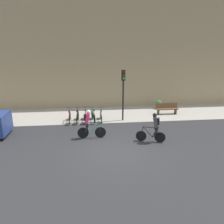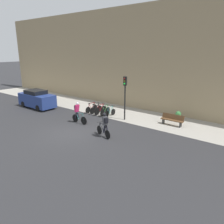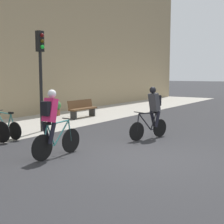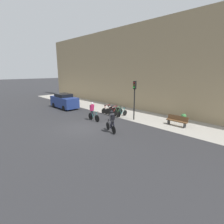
{
  "view_description": "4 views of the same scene",
  "coord_description": "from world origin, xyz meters",
  "px_view_note": "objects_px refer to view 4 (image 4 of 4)",
  "views": [
    {
      "loc": [
        -1.24,
        -10.43,
        5.32
      ],
      "look_at": [
        0.12,
        2.2,
        1.53
      ],
      "focal_mm": 35.0,
      "sensor_mm": 36.0,
      "label": 1
    },
    {
      "loc": [
        11.59,
        -9.89,
        5.88
      ],
      "look_at": [
        1.36,
        3.14,
        1.15
      ],
      "focal_mm": 35.0,
      "sensor_mm": 36.0,
      "label": 2
    },
    {
      "loc": [
        -7.0,
        -3.74,
        2.14
      ],
      "look_at": [
        1.17,
        1.79,
        0.97
      ],
      "focal_mm": 50.0,
      "sensor_mm": 36.0,
      "label": 3
    },
    {
      "loc": [
        11.81,
        -7.88,
        4.7
      ],
      "look_at": [
        -0.35,
        3.63,
        0.73
      ],
      "focal_mm": 28.0,
      "sensor_mm": 36.0,
      "label": 4
    }
  ],
  "objects_px": {
    "potted_plant": "(184,117)",
    "parked_bike_3": "(118,112)",
    "cyclist_pink": "(93,111)",
    "parked_bike_4": "(122,113)",
    "traffic_light_pole": "(134,93)",
    "parked_car": "(64,101)",
    "parked_bike_1": "(111,110)",
    "bench": "(177,121)",
    "cyclist_grey": "(112,121)",
    "parked_bike_2": "(114,111)",
    "parked_bike_0": "(107,109)"
  },
  "relations": [
    {
      "from": "traffic_light_pole",
      "to": "bench",
      "type": "relative_size",
      "value": 2.05
    },
    {
      "from": "potted_plant",
      "to": "parked_bike_3",
      "type": "bearing_deg",
      "value": -154.66
    },
    {
      "from": "parked_bike_4",
      "to": "potted_plant",
      "type": "height_order",
      "value": "parked_bike_4"
    },
    {
      "from": "parked_bike_1",
      "to": "parked_bike_4",
      "type": "bearing_deg",
      "value": -0.03
    },
    {
      "from": "cyclist_grey",
      "to": "parked_bike_3",
      "type": "relative_size",
      "value": 1.05
    },
    {
      "from": "parked_bike_3",
      "to": "traffic_light_pole",
      "type": "xyz_separation_m",
      "value": [
        2.22,
        -0.03,
        2.2
      ]
    },
    {
      "from": "parked_car",
      "to": "potted_plant",
      "type": "bearing_deg",
      "value": 20.69
    },
    {
      "from": "parked_bike_0",
      "to": "potted_plant",
      "type": "distance_m",
      "value": 8.14
    },
    {
      "from": "traffic_light_pole",
      "to": "bench",
      "type": "distance_m",
      "value": 4.56
    },
    {
      "from": "parked_bike_1",
      "to": "bench",
      "type": "relative_size",
      "value": 0.88
    },
    {
      "from": "parked_bike_1",
      "to": "parked_bike_3",
      "type": "xyz_separation_m",
      "value": [
        1.16,
        0.0,
        0.01
      ]
    },
    {
      "from": "traffic_light_pole",
      "to": "potted_plant",
      "type": "relative_size",
      "value": 4.82
    },
    {
      "from": "parked_bike_3",
      "to": "parked_bike_0",
      "type": "bearing_deg",
      "value": -179.95
    },
    {
      "from": "parked_bike_1",
      "to": "parked_bike_2",
      "type": "height_order",
      "value": "parked_bike_2"
    },
    {
      "from": "parked_bike_3",
      "to": "parked_car",
      "type": "distance_m",
      "value": 7.81
    },
    {
      "from": "potted_plant",
      "to": "parked_bike_4",
      "type": "bearing_deg",
      "value": -152.3
    },
    {
      "from": "cyclist_grey",
      "to": "parked_car",
      "type": "height_order",
      "value": "parked_car"
    },
    {
      "from": "parked_bike_2",
      "to": "parked_car",
      "type": "height_order",
      "value": "parked_car"
    },
    {
      "from": "cyclist_pink",
      "to": "parked_bike_4",
      "type": "distance_m",
      "value": 3.31
    },
    {
      "from": "parked_bike_4",
      "to": "parked_car",
      "type": "height_order",
      "value": "parked_car"
    },
    {
      "from": "parked_bike_0",
      "to": "bench",
      "type": "xyz_separation_m",
      "value": [
        7.81,
        1.17,
        0.09
      ]
    },
    {
      "from": "parked_bike_4",
      "to": "potted_plant",
      "type": "bearing_deg",
      "value": 27.7
    },
    {
      "from": "parked_bike_3",
      "to": "parked_car",
      "type": "relative_size",
      "value": 0.39
    },
    {
      "from": "traffic_light_pole",
      "to": "parked_car",
      "type": "height_order",
      "value": "traffic_light_pole"
    },
    {
      "from": "parked_bike_1",
      "to": "parked_bike_3",
      "type": "height_order",
      "value": "parked_bike_3"
    },
    {
      "from": "cyclist_pink",
      "to": "parked_bike_4",
      "type": "xyz_separation_m",
      "value": [
        0.92,
        3.13,
        -0.57
      ]
    },
    {
      "from": "parked_bike_2",
      "to": "parked_car",
      "type": "xyz_separation_m",
      "value": [
        -6.88,
        -2.25,
        0.48
      ]
    },
    {
      "from": "cyclist_grey",
      "to": "bench",
      "type": "relative_size",
      "value": 0.96
    },
    {
      "from": "bench",
      "to": "potted_plant",
      "type": "distance_m",
      "value": 1.64
    },
    {
      "from": "cyclist_grey",
      "to": "parked_car",
      "type": "relative_size",
      "value": 0.41
    },
    {
      "from": "parked_bike_2",
      "to": "parked_bike_4",
      "type": "bearing_deg",
      "value": -0.06
    },
    {
      "from": "cyclist_grey",
      "to": "parked_bike_2",
      "type": "xyz_separation_m",
      "value": [
        -3.98,
        4.12,
        -0.53
      ]
    },
    {
      "from": "parked_bike_1",
      "to": "potted_plant",
      "type": "xyz_separation_m",
      "value": [
        7.07,
        2.8,
        0.04
      ]
    },
    {
      "from": "parked_bike_1",
      "to": "bench",
      "type": "height_order",
      "value": "parked_bike_1"
    },
    {
      "from": "parked_bike_2",
      "to": "parked_bike_4",
      "type": "relative_size",
      "value": 1.09
    },
    {
      "from": "potted_plant",
      "to": "cyclist_pink",
      "type": "bearing_deg",
      "value": -136.53
    },
    {
      "from": "parked_bike_2",
      "to": "traffic_light_pole",
      "type": "height_order",
      "value": "traffic_light_pole"
    },
    {
      "from": "cyclist_grey",
      "to": "traffic_light_pole",
      "type": "bearing_deg",
      "value": 106.07
    },
    {
      "from": "parked_bike_3",
      "to": "traffic_light_pole",
      "type": "height_order",
      "value": "traffic_light_pole"
    },
    {
      "from": "cyclist_pink",
      "to": "bench",
      "type": "distance_m",
      "value": 7.74
    },
    {
      "from": "cyclist_grey",
      "to": "parked_bike_1",
      "type": "relative_size",
      "value": 1.08
    },
    {
      "from": "parked_bike_0",
      "to": "parked_bike_3",
      "type": "distance_m",
      "value": 1.73
    },
    {
      "from": "parked_bike_0",
      "to": "traffic_light_pole",
      "type": "relative_size",
      "value": 0.44
    },
    {
      "from": "parked_bike_1",
      "to": "potted_plant",
      "type": "distance_m",
      "value": 7.6
    },
    {
      "from": "traffic_light_pole",
      "to": "potted_plant",
      "type": "height_order",
      "value": "traffic_light_pole"
    },
    {
      "from": "cyclist_grey",
      "to": "parked_bike_3",
      "type": "distance_m",
      "value": 5.37
    },
    {
      "from": "bench",
      "to": "cyclist_grey",
      "type": "bearing_deg",
      "value": -116.81
    },
    {
      "from": "bench",
      "to": "potted_plant",
      "type": "relative_size",
      "value": 2.35
    },
    {
      "from": "parked_bike_4",
      "to": "parked_bike_3",
      "type": "bearing_deg",
      "value": 179.9
    },
    {
      "from": "cyclist_pink",
      "to": "potted_plant",
      "type": "relative_size",
      "value": 2.28
    }
  ]
}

